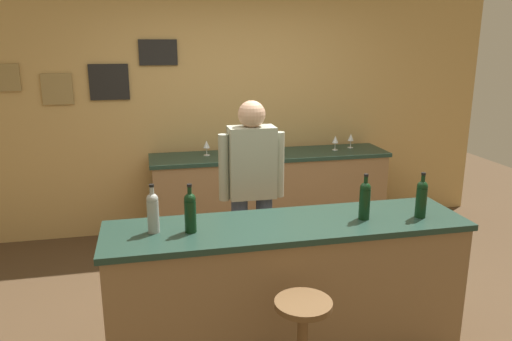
# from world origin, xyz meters

# --- Properties ---
(ground_plane) EXTENTS (10.00, 10.00, 0.00)m
(ground_plane) POSITION_xyz_m (0.00, 0.00, 0.00)
(ground_plane) COLOR #4C3823
(back_wall) EXTENTS (6.00, 0.09, 2.80)m
(back_wall) POSITION_xyz_m (-0.01, 2.03, 1.40)
(back_wall) COLOR tan
(back_wall) RESTS_ON ground_plane
(bar_counter) EXTENTS (2.35, 0.60, 0.92)m
(bar_counter) POSITION_xyz_m (0.00, -0.40, 0.46)
(bar_counter) COLOR olive
(bar_counter) RESTS_ON ground_plane
(side_counter) EXTENTS (2.51, 0.56, 0.90)m
(side_counter) POSITION_xyz_m (0.40, 1.65, 0.45)
(side_counter) COLOR olive
(side_counter) RESTS_ON ground_plane
(bartender) EXTENTS (0.52, 0.21, 1.62)m
(bartender) POSITION_xyz_m (-0.07, 0.37, 0.94)
(bartender) COLOR #384766
(bartender) RESTS_ON ground_plane
(bar_stool) EXTENTS (0.32, 0.32, 0.68)m
(bar_stool) POSITION_xyz_m (-0.07, -0.96, 0.46)
(bar_stool) COLOR brown
(bar_stool) RESTS_ON ground_plane
(wine_bottle_a) EXTENTS (0.07, 0.07, 0.31)m
(wine_bottle_a) POSITION_xyz_m (-0.85, -0.37, 1.06)
(wine_bottle_a) COLOR #999E99
(wine_bottle_a) RESTS_ON bar_counter
(wine_bottle_b) EXTENTS (0.07, 0.07, 0.31)m
(wine_bottle_b) POSITION_xyz_m (-0.62, -0.42, 1.06)
(wine_bottle_b) COLOR black
(wine_bottle_b) RESTS_ON bar_counter
(wine_bottle_c) EXTENTS (0.07, 0.07, 0.31)m
(wine_bottle_c) POSITION_xyz_m (0.51, -0.43, 1.06)
(wine_bottle_c) COLOR black
(wine_bottle_c) RESTS_ON bar_counter
(wine_bottle_d) EXTENTS (0.07, 0.07, 0.31)m
(wine_bottle_d) POSITION_xyz_m (0.89, -0.49, 1.06)
(wine_bottle_d) COLOR black
(wine_bottle_d) RESTS_ON bar_counter
(wine_glass_a) EXTENTS (0.07, 0.07, 0.16)m
(wine_glass_a) POSITION_xyz_m (-0.26, 1.71, 1.01)
(wine_glass_a) COLOR silver
(wine_glass_a) RESTS_ON side_counter
(wine_glass_b) EXTENTS (0.07, 0.07, 0.16)m
(wine_glass_b) POSITION_xyz_m (0.49, 1.60, 1.01)
(wine_glass_b) COLOR silver
(wine_glass_b) RESTS_ON side_counter
(wine_glass_c) EXTENTS (0.07, 0.07, 0.16)m
(wine_glass_c) POSITION_xyz_m (1.12, 1.66, 1.01)
(wine_glass_c) COLOR silver
(wine_glass_c) RESTS_ON side_counter
(wine_glass_d) EXTENTS (0.07, 0.07, 0.16)m
(wine_glass_d) POSITION_xyz_m (1.33, 1.73, 1.01)
(wine_glass_d) COLOR silver
(wine_glass_d) RESTS_ON side_counter
(coffee_mug) EXTENTS (0.12, 0.08, 0.09)m
(coffee_mug) POSITION_xyz_m (0.33, 1.64, 0.95)
(coffee_mug) COLOR #338C4C
(coffee_mug) RESTS_ON side_counter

